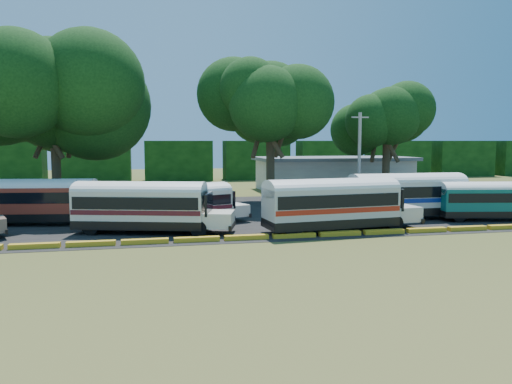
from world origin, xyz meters
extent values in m
plane|color=#424F1A|center=(0.00, 0.00, 0.00)|extent=(160.00, 160.00, 0.00)
cube|color=black|center=(1.00, 12.00, 0.01)|extent=(64.00, 24.00, 0.02)
cube|color=gold|center=(-10.50, 1.00, 0.15)|extent=(2.70, 0.45, 0.30)
cube|color=gold|center=(-7.50, 1.00, 0.15)|extent=(2.70, 0.45, 0.30)
cube|color=gold|center=(-4.50, 1.00, 0.15)|extent=(2.70, 0.45, 0.30)
cube|color=gold|center=(-1.50, 1.00, 0.15)|extent=(2.70, 0.45, 0.30)
cube|color=gold|center=(1.50, 1.00, 0.15)|extent=(2.70, 0.45, 0.30)
cube|color=gold|center=(4.50, 1.00, 0.15)|extent=(2.70, 0.45, 0.30)
cube|color=gold|center=(7.50, 1.00, 0.15)|extent=(2.70, 0.45, 0.30)
cube|color=gold|center=(10.50, 1.00, 0.15)|extent=(2.70, 0.45, 0.30)
cube|color=gold|center=(13.50, 1.00, 0.15)|extent=(2.70, 0.45, 0.30)
cube|color=gold|center=(16.50, 1.00, 0.15)|extent=(2.70, 0.45, 0.30)
cube|color=gold|center=(19.50, 1.00, 0.15)|extent=(2.70, 0.45, 0.30)
cube|color=beige|center=(18.00, 30.00, 1.80)|extent=(18.00, 8.00, 3.60)
cube|color=slate|center=(18.00, 30.00, 3.80)|extent=(19.00, 9.00, 0.40)
cube|color=black|center=(-24.00, 48.00, 3.00)|extent=(10.00, 4.00, 6.00)
cube|color=black|center=(-12.00, 48.00, 3.00)|extent=(10.00, 4.00, 6.00)
cube|color=black|center=(0.00, 48.00, 3.00)|extent=(10.00, 4.00, 6.00)
cube|color=black|center=(12.00, 48.00, 3.00)|extent=(10.00, 4.00, 6.00)
cube|color=black|center=(24.00, 48.00, 3.00)|extent=(10.00, 4.00, 6.00)
cube|color=black|center=(36.00, 48.00, 3.00)|extent=(10.00, 4.00, 6.00)
cube|color=black|center=(48.00, 48.00, 3.00)|extent=(10.00, 4.00, 6.00)
cube|color=black|center=(-13.06, 4.88, 0.50)|extent=(0.94, 2.14, 0.27)
cylinder|color=black|center=(-8.43, 7.95, 0.50)|extent=(1.02, 0.42, 0.99)
cylinder|color=black|center=(-8.12, 10.05, 0.50)|extent=(1.02, 0.42, 0.99)
cylinder|color=black|center=(-14.81, 11.04, 0.50)|extent=(1.02, 0.42, 0.99)
cube|color=black|center=(-12.11, 9.57, 0.65)|extent=(8.43, 3.64, 0.55)
cube|color=#A03321|center=(-12.11, 9.57, 1.82)|extent=(8.43, 3.64, 1.82)
cube|color=black|center=(-12.11, 9.57, 2.04)|extent=(8.11, 3.66, 0.76)
ellipsoid|color=white|center=(-12.11, 9.57, 2.73)|extent=(8.43, 3.64, 1.12)
cube|color=#A03321|center=(-7.19, 8.84, 0.94)|extent=(2.09, 2.42, 0.94)
cube|color=black|center=(-7.81, 8.93, 1.92)|extent=(0.48, 2.28, 1.36)
cube|color=black|center=(-6.36, 8.72, 0.55)|extent=(0.53, 2.44, 0.30)
cylinder|color=black|center=(-1.25, 2.53, 0.51)|extent=(1.06, 0.55, 1.02)
cylinder|color=black|center=(-0.65, 4.63, 0.51)|extent=(1.06, 0.55, 1.02)
cylinder|color=black|center=(-7.92, 4.43, 0.51)|extent=(1.06, 0.55, 1.02)
cylinder|color=black|center=(-7.32, 6.52, 0.51)|extent=(1.06, 0.55, 1.02)
cube|color=black|center=(-4.78, 4.67, 0.66)|extent=(8.73, 4.73, 0.56)
cube|color=silver|center=(-4.78, 4.67, 1.87)|extent=(8.73, 4.73, 1.86)
cube|color=black|center=(-4.78, 4.67, 2.09)|extent=(8.43, 4.70, 0.78)
cube|color=#54151C|center=(-4.78, 4.67, 1.50)|extent=(8.67, 4.75, 0.31)
ellipsoid|color=white|center=(-4.78, 4.67, 2.80)|extent=(8.73, 4.73, 1.15)
cube|color=silver|center=(0.13, 3.28, 0.97)|extent=(2.38, 2.66, 0.97)
cube|color=black|center=(-0.49, 3.45, 1.96)|extent=(0.79, 2.30, 1.40)
cube|color=black|center=(0.96, 3.04, 0.56)|extent=(0.86, 2.45, 0.31)
cube|color=black|center=(-8.75, 5.80, 0.56)|extent=(0.86, 2.45, 0.31)
cylinder|color=black|center=(1.35, 6.79, 0.45)|extent=(0.94, 0.59, 0.91)
cylinder|color=black|center=(0.59, 8.58, 0.45)|extent=(0.94, 0.59, 0.91)
cylinder|color=black|center=(-4.35, 4.39, 0.45)|extent=(0.94, 0.59, 0.91)
cylinder|color=black|center=(-5.11, 6.19, 0.45)|extent=(0.94, 0.59, 0.91)
cube|color=black|center=(-2.30, 6.31, 0.59)|extent=(7.75, 4.98, 0.50)
cube|color=white|center=(-2.30, 6.31, 1.67)|extent=(7.75, 4.98, 1.66)
cube|color=black|center=(-2.30, 6.31, 1.87)|extent=(7.50, 4.92, 0.70)
cube|color=#581620|center=(-2.30, 6.31, 1.34)|extent=(7.70, 4.99, 0.27)
ellipsoid|color=white|center=(-2.30, 6.31, 2.50)|extent=(7.75, 4.98, 1.02)
cube|color=white|center=(1.89, 8.07, 0.86)|extent=(2.28, 2.48, 0.86)
cube|color=black|center=(1.36, 7.85, 1.75)|extent=(0.93, 1.98, 1.25)
cube|color=black|center=(2.61, 8.37, 0.50)|extent=(1.01, 2.12, 0.27)
cube|color=black|center=(-5.70, 4.89, 0.50)|extent=(1.01, 2.12, 0.27)
cylinder|color=black|center=(11.69, 1.78, 0.53)|extent=(1.09, 0.40, 1.07)
cylinder|color=black|center=(11.46, 4.05, 0.53)|extent=(1.09, 0.40, 1.07)
cylinder|color=black|center=(4.47, 1.06, 0.53)|extent=(1.09, 0.40, 1.07)
cylinder|color=black|center=(4.24, 3.33, 0.53)|extent=(1.09, 0.40, 1.07)
cube|color=black|center=(7.43, 2.50, 0.69)|extent=(8.98, 3.53, 0.59)
cube|color=beige|center=(7.43, 2.50, 1.96)|extent=(8.98, 3.53, 1.95)
cube|color=black|center=(7.43, 2.50, 2.19)|extent=(8.63, 3.56, 0.82)
cube|color=#B12311|center=(7.43, 2.50, 1.57)|extent=(8.89, 3.56, 0.32)
ellipsoid|color=white|center=(7.43, 2.50, 2.94)|extent=(8.98, 3.53, 1.20)
cube|color=beige|center=(12.74, 3.03, 1.01)|extent=(2.15, 2.53, 1.01)
cube|color=black|center=(12.07, 2.97, 2.06)|extent=(0.40, 2.46, 1.47)
cube|color=black|center=(13.65, 3.12, 0.59)|extent=(0.45, 2.62, 0.32)
cube|color=black|center=(3.13, 2.07, 0.59)|extent=(0.45, 2.62, 0.32)
cylinder|color=black|center=(19.17, 5.33, 0.53)|extent=(1.07, 0.31, 1.07)
cylinder|color=black|center=(19.15, 7.61, 0.53)|extent=(1.07, 0.31, 1.07)
cylinder|color=black|center=(11.92, 5.28, 0.53)|extent=(1.07, 0.31, 1.07)
cylinder|color=black|center=(11.90, 7.56, 0.53)|extent=(1.07, 0.31, 1.07)
cube|color=black|center=(15.00, 6.44, 0.69)|extent=(8.76, 2.72, 0.59)
cube|color=silver|center=(15.00, 6.44, 1.96)|extent=(8.76, 2.72, 1.95)
cube|color=black|center=(15.00, 6.44, 2.19)|extent=(8.41, 2.78, 0.82)
cube|color=navy|center=(15.00, 6.44, 1.57)|extent=(8.67, 2.76, 0.32)
ellipsoid|color=white|center=(15.00, 6.44, 2.93)|extent=(8.76, 2.72, 1.20)
cube|color=silver|center=(20.33, 6.47, 1.01)|extent=(1.93, 2.36, 1.01)
cube|color=black|center=(19.66, 6.47, 2.05)|extent=(0.18, 2.45, 1.46)
cube|color=black|center=(21.24, 6.48, 0.59)|extent=(0.21, 2.61, 0.32)
cube|color=black|center=(10.69, 6.41, 0.59)|extent=(0.21, 2.61, 0.32)
cylinder|color=black|center=(18.00, 4.11, 0.44)|extent=(0.92, 0.40, 0.89)
cylinder|color=black|center=(18.33, 5.98, 0.44)|extent=(0.92, 0.40, 0.89)
cube|color=black|center=(20.69, 4.60, 0.58)|extent=(7.54, 3.44, 0.49)
cube|color=#0E6559|center=(20.69, 4.60, 1.63)|extent=(7.54, 3.44, 1.62)
cube|color=black|center=(20.69, 4.60, 1.82)|extent=(7.26, 3.44, 0.68)
ellipsoid|color=white|center=(20.69, 4.60, 2.44)|extent=(7.54, 3.44, 1.00)
cube|color=black|center=(17.16, 5.22, 0.49)|extent=(0.53, 2.16, 0.27)
cylinder|color=#3A2F1D|center=(-12.22, 18.09, 3.44)|extent=(0.80, 0.80, 6.87)
cylinder|color=#3A2F1D|center=(-10.99, 18.54, 6.38)|extent=(1.28, 2.53, 3.94)
cylinder|color=#3A2F1D|center=(-13.21, 18.93, 6.38)|extent=(1.96, 2.22, 3.94)
cylinder|color=#3A2F1D|center=(-12.44, 16.81, 6.38)|extent=(2.57, 0.87, 3.94)
ellipsoid|color=black|center=(-12.22, 18.09, 10.07)|extent=(12.95, 12.95, 9.49)
cylinder|color=#3A2F1D|center=(7.01, 17.73, 3.38)|extent=(0.80, 0.80, 6.76)
cylinder|color=#3A2F1D|center=(8.23, 18.17, 6.27)|extent=(1.27, 2.49, 3.88)
cylinder|color=#3A2F1D|center=(6.01, 18.56, 6.27)|extent=(1.94, 2.19, 3.88)
cylinder|color=#3A2F1D|center=(6.78, 16.45, 6.27)|extent=(2.53, 0.87, 3.88)
ellipsoid|color=black|center=(7.01, 17.73, 9.91)|extent=(9.43, 9.43, 6.91)
cylinder|color=#3A2F1D|center=(20.51, 21.03, 2.89)|extent=(0.80, 0.80, 5.78)
cylinder|color=#3A2F1D|center=(21.74, 21.47, 5.37)|extent=(1.16, 2.21, 3.35)
cylinder|color=#3A2F1D|center=(19.52, 21.86, 5.37)|extent=(1.74, 1.96, 3.35)
cylinder|color=#3A2F1D|center=(20.29, 19.74, 5.37)|extent=(2.23, 0.81, 3.35)
ellipsoid|color=black|center=(20.51, 21.03, 8.55)|extent=(8.14, 8.14, 5.97)
cylinder|color=gray|center=(14.06, 13.28, 4.24)|extent=(0.30, 0.30, 8.47)
cube|color=gray|center=(14.06, 13.28, 8.05)|extent=(1.60, 0.12, 0.12)
camera|label=1|loc=(-4.06, -28.22, 5.97)|focal=35.00mm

